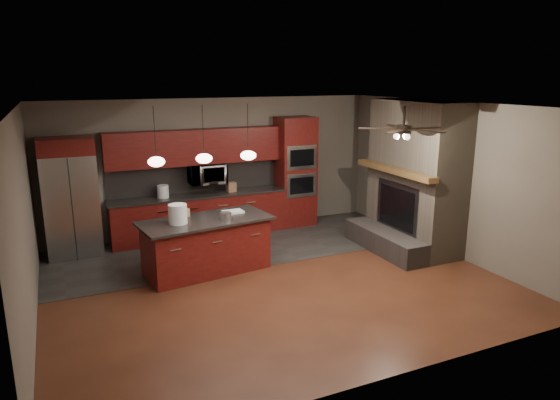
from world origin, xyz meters
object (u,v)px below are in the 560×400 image
refrigerator (71,198)px  cardboard_box (182,213)px  white_bucket (178,214)px  paint_can (226,216)px  oven_tower (295,172)px  counter_box (231,187)px  paint_tray (233,212)px  microwave (207,174)px  counter_bucket (163,192)px  kitchen_island (207,245)px

refrigerator → cardboard_box: 2.25m
white_bucket → paint_can: white_bucket is taller
oven_tower → counter_box: bearing=-178.4°
paint_tray → paint_can: bearing=-127.0°
paint_tray → cardboard_box: cardboard_box is taller
refrigerator → paint_tray: (2.54, -1.60, -0.15)m
microwave → counter_bucket: size_ratio=2.91×
oven_tower → counter_bucket: (-2.90, 0.01, -0.17)m
white_bucket → counter_box: bearing=50.6°
paint_tray → refrigerator: bearing=144.9°
paint_tray → cardboard_box: bearing=170.4°
refrigerator → kitchen_island: size_ratio=0.96×
refrigerator → paint_tray: bearing=-32.2°
kitchen_island → paint_can: (0.30, -0.17, 0.52)m
white_bucket → kitchen_island: bearing=6.7°
counter_box → paint_can: bearing=-119.5°
oven_tower → kitchen_island: (-2.58, -1.87, -0.73)m
white_bucket → counter_box: size_ratio=1.61×
white_bucket → cardboard_box: bearing=67.0°
cardboard_box → oven_tower: bearing=-2.4°
oven_tower → paint_can: 3.07m
microwave → kitchen_island: 2.19m
oven_tower → refrigerator: oven_tower is taller
oven_tower → white_bucket: 3.61m
refrigerator → counter_box: (3.07, 0.03, -0.09)m
paint_can → cardboard_box: bearing=142.7°
counter_box → refrigerator: bearing=172.4°
refrigerator → oven_tower: bearing=0.9°
white_bucket → cardboard_box: size_ratio=1.50×
white_bucket → cardboard_box: (0.15, 0.36, -0.09)m
paint_tray → microwave: bearing=85.3°
oven_tower → refrigerator: size_ratio=1.09×
counter_box → microwave: bearing=159.9°
microwave → counter_box: 0.57m
counter_bucket → counter_box: (1.39, -0.05, -0.03)m
microwave → counter_box: (0.47, -0.10, -0.30)m
refrigerator → paint_can: refrigerator is taller
refrigerator → cardboard_box: refrigerator is taller
white_bucket → paint_can: 0.78m
refrigerator → paint_can: 3.02m
microwave → paint_can: size_ratio=3.88×
kitchen_island → counter_box: (1.08, 1.83, 0.53)m
oven_tower → counter_box: oven_tower is taller
kitchen_island → cardboard_box: bearing=128.9°
paint_tray → white_bucket: bearing=-168.9°
kitchen_island → paint_tray: 0.75m
kitchen_island → white_bucket: 0.78m
oven_tower → counter_bucket: oven_tower is taller
oven_tower → paint_can: size_ratio=12.62×
refrigerator → counter_bucket: (1.68, 0.08, -0.06)m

